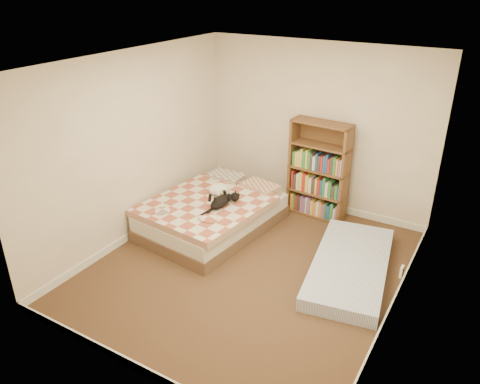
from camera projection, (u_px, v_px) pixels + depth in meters
The scene contains 6 objects.
room at pixel (250, 179), 5.33m from camera, with size 3.51×4.01×2.51m.
bed at pixel (214, 213), 6.63m from camera, with size 1.58×2.07×0.52m.
bookshelf at pixel (318, 181), 6.89m from camera, with size 0.89×0.35×1.45m.
floor_mattress at pixel (350, 266), 5.69m from camera, with size 0.86×1.90×0.17m, color #788BC8.
black_cat at pixel (222, 201), 6.31m from camera, with size 0.35×0.70×0.16m.
white_dog at pixel (219, 189), 6.64m from camera, with size 0.33×0.35×0.15m.
Camera 1 is at (2.39, -4.26, 3.33)m, focal length 35.00 mm.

